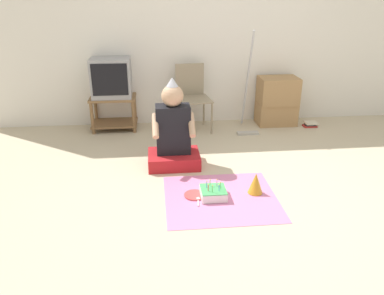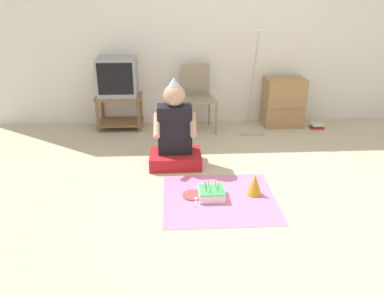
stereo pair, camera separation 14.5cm
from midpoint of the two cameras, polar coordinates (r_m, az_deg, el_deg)
ground_plane at (r=3.41m, az=10.38°, el=-8.01°), size 16.00×16.00×0.00m
wall_back at (r=5.18m, az=5.56°, el=17.66°), size 6.40×0.06×2.55m
tv_stand at (r=5.11m, az=-10.17°, el=5.80°), size 0.59×0.41×0.45m
tv at (r=5.01m, az=-10.51°, el=10.52°), size 0.50×0.40×0.50m
folding_chair at (r=4.96m, az=1.59°, el=8.31°), size 0.49×0.49×0.85m
cardboard_box_stack at (r=5.29m, az=14.52°, el=6.76°), size 0.53×0.37×0.65m
dust_mop at (r=4.90m, az=10.08°, el=6.60°), size 0.28×0.43×1.30m
book_pile at (r=5.37m, az=19.26°, el=3.10°), size 0.19×0.14×0.07m
person_seated at (r=3.91m, az=-1.55°, el=1.95°), size 0.54×0.41×0.94m
party_cloth at (r=3.40m, az=5.40°, el=-7.73°), size 1.00×0.92×0.01m
birthday_cake at (r=3.38m, az=4.25°, el=-6.98°), size 0.23×0.23×0.15m
party_hat_blue at (r=3.46m, az=10.74°, el=-5.56°), size 0.14×0.14×0.19m
paper_plate at (r=3.42m, az=1.42°, el=-7.26°), size 0.19×0.19×0.01m
plastic_spoon_near at (r=3.35m, az=1.88°, el=-7.94°), size 0.04×0.15×0.01m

